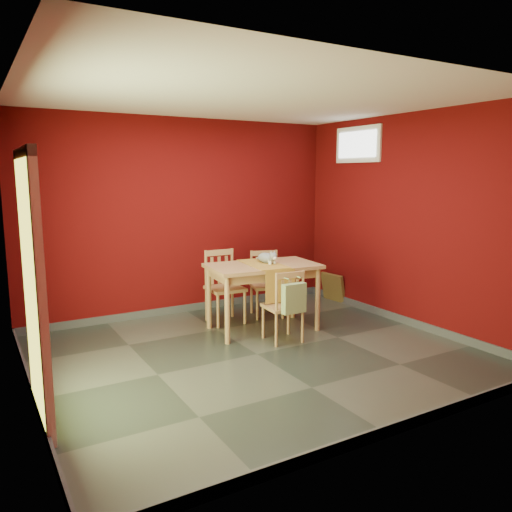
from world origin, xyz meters
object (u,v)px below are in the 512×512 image
dining_table (263,273)px  chair_far_left (224,286)px  chair_near (284,305)px  cat (266,256)px  tote_bag (294,298)px  picture_frame (333,287)px  chair_far_right (266,283)px

dining_table → chair_far_left: size_ratio=1.48×
chair_near → cat: (0.10, 0.57, 0.49)m
tote_bag → chair_far_left: bearing=100.2°
chair_near → picture_frame: 2.10m
dining_table → picture_frame: 1.89m
dining_table → chair_far_right: size_ratio=1.58×
dining_table → chair_far_left: 0.67m
dining_table → cat: size_ratio=3.92×
chair_far_right → picture_frame: bearing=6.6°
tote_bag → picture_frame: bearing=39.7°
tote_bag → picture_frame: size_ratio=0.91×
dining_table → chair_far_right: 0.71m
dining_table → chair_near: bearing=-92.3°
chair_far_left → chair_near: (0.24, -1.08, -0.05)m
picture_frame → dining_table: bearing=-157.6°
dining_table → cat: cat is taller
chair_near → tote_bag: chair_near is taller
picture_frame → chair_far_left: bearing=-176.2°
dining_table → chair_far_left: chair_far_left is taller
chair_far_right → chair_near: size_ratio=1.04×
dining_table → picture_frame: dining_table is taller
chair_far_left → cat: (0.35, -0.51, 0.44)m
cat → chair_far_left: bearing=117.7°
cat → chair_far_right: bearing=52.1°
chair_far_right → dining_table: bearing=-124.9°
dining_table → chair_near: chair_near is taller
tote_bag → cat: 0.87m
chair_far_left → cat: cat is taller
chair_far_left → picture_frame: bearing=3.8°
picture_frame → tote_bag: bearing=-140.3°
chair_far_left → dining_table: bearing=-64.7°
chair_near → tote_bag: 0.25m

